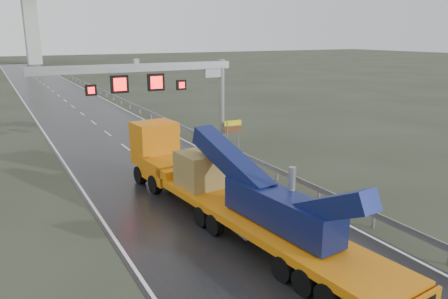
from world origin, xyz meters
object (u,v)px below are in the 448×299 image
exit_sign_pair (233,129)px  sign_gantry (165,83)px  striped_barrier (206,141)px  heavy_haul_truck (214,182)px

exit_sign_pair → sign_gantry: bearing=174.0°
exit_sign_pair → striped_barrier: size_ratio=2.48×
sign_gantry → heavy_haul_truck: (-2.01, -11.83, -3.85)m
sign_gantry → exit_sign_pair: size_ratio=5.94×
sign_gantry → striped_barrier: bearing=15.4°
exit_sign_pair → heavy_haul_truck: bearing=-119.3°
heavy_haul_truck → striped_barrier: size_ratio=19.33×
sign_gantry → exit_sign_pair: sign_gantry is taller
exit_sign_pair → striped_barrier: (-1.38, 2.07, -1.25)m
sign_gantry → striped_barrier: size_ratio=14.73×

